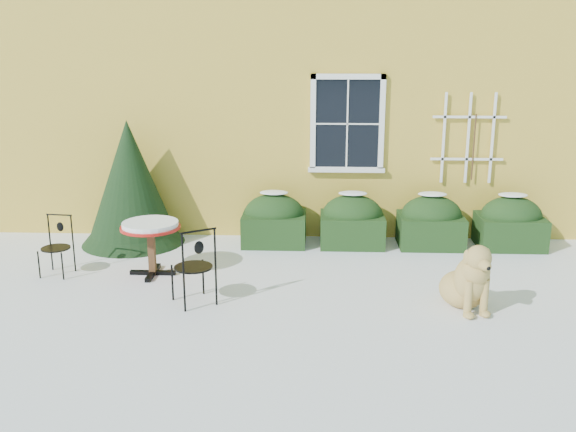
{
  "coord_description": "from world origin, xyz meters",
  "views": [
    {
      "loc": [
        0.39,
        -7.76,
        3.25
      ],
      "look_at": [
        0.0,
        1.0,
        0.9
      ],
      "focal_mm": 40.0,
      "sensor_mm": 36.0,
      "label": 1
    }
  ],
  "objects_px": {
    "evergreen_shrub": "(131,195)",
    "patio_chair_near": "(195,266)",
    "bistro_table": "(151,231)",
    "patio_chair_far": "(57,245)",
    "dog": "(469,281)"
  },
  "relations": [
    {
      "from": "evergreen_shrub",
      "to": "patio_chair_far",
      "type": "distance_m",
      "value": 1.75
    },
    {
      "from": "patio_chair_far",
      "to": "dog",
      "type": "distance_m",
      "value": 5.77
    },
    {
      "from": "bistro_table",
      "to": "patio_chair_far",
      "type": "xyz_separation_m",
      "value": [
        -1.38,
        -0.02,
        -0.23
      ]
    },
    {
      "from": "patio_chair_near",
      "to": "patio_chair_far",
      "type": "relative_size",
      "value": 1.2
    },
    {
      "from": "evergreen_shrub",
      "to": "dog",
      "type": "distance_m",
      "value": 5.67
    },
    {
      "from": "bistro_table",
      "to": "patio_chair_near",
      "type": "bearing_deg",
      "value": -51.72
    },
    {
      "from": "evergreen_shrub",
      "to": "bistro_table",
      "type": "height_order",
      "value": "evergreen_shrub"
    },
    {
      "from": "evergreen_shrub",
      "to": "patio_chair_near",
      "type": "relative_size",
      "value": 2.0
    },
    {
      "from": "evergreen_shrub",
      "to": "dog",
      "type": "bearing_deg",
      "value": -27.61
    },
    {
      "from": "bistro_table",
      "to": "patio_chair_near",
      "type": "height_order",
      "value": "patio_chair_near"
    },
    {
      "from": "dog",
      "to": "bistro_table",
      "type": "bearing_deg",
      "value": 151.81
    },
    {
      "from": "bistro_table",
      "to": "patio_chair_far",
      "type": "bearing_deg",
      "value": -179.0
    },
    {
      "from": "bistro_table",
      "to": "patio_chair_far",
      "type": "height_order",
      "value": "patio_chair_far"
    },
    {
      "from": "bistro_table",
      "to": "dog",
      "type": "relative_size",
      "value": 0.82
    },
    {
      "from": "patio_chair_far",
      "to": "patio_chair_near",
      "type": "bearing_deg",
      "value": -18.5
    }
  ]
}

